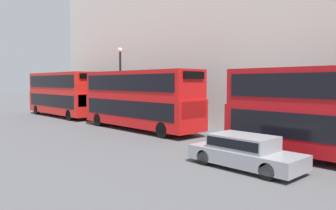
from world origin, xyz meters
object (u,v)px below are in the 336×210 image
pedestrian (148,113)px  car_hatchback (244,151)px  bus_second_in_queue (139,97)px  bus_third_in_queue (62,92)px

pedestrian → car_hatchback: bearing=-114.7°
bus_second_in_queue → bus_third_in_queue: (-0.00, 12.48, 0.06)m
bus_third_in_queue → bus_second_in_queue: bearing=-90.0°
bus_second_in_queue → bus_third_in_queue: 12.48m
car_hatchback → pedestrian: pedestrian is taller
bus_second_in_queue → bus_third_in_queue: size_ratio=1.00×
car_hatchback → pedestrian: 15.27m
bus_second_in_queue → car_hatchback: 11.83m
pedestrian → bus_second_in_queue: bearing=-138.2°
bus_second_in_queue → car_hatchback: bearing=-106.9°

